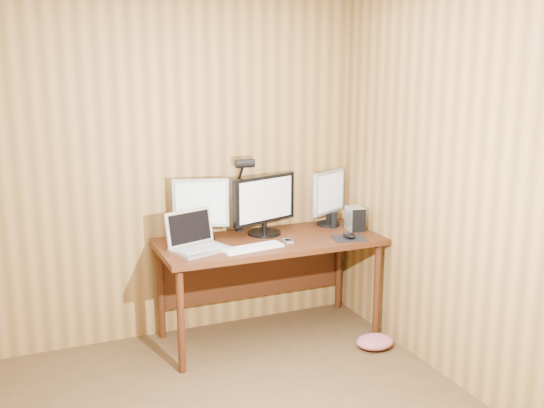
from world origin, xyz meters
TOP-DOWN VIEW (x-y plane):
  - room_shell at (0.00, 0.00)m, footprint 4.00×4.00m
  - desk at (0.93, 1.70)m, footprint 1.60×0.70m
  - monitor_center at (0.95, 1.77)m, footprint 0.54×0.25m
  - monitor_left at (0.47, 1.79)m, footprint 0.38×0.19m
  - monitor_right at (1.51, 1.83)m, footprint 0.35×0.21m
  - laptop at (0.37, 1.59)m, footprint 0.44×0.38m
  - keyboard at (0.73, 1.45)m, footprint 0.45×0.19m
  - mousepad at (1.47, 1.42)m, footprint 0.27×0.23m
  - mouse at (1.47, 1.42)m, footprint 0.08×0.12m
  - hard_drive at (1.63, 1.62)m, footprint 0.13×0.18m
  - phone at (1.03, 1.52)m, footprint 0.06×0.11m
  - speaker at (1.51, 1.73)m, footprint 0.05×0.05m
  - desk_lamp at (0.81, 1.86)m, footprint 0.14×0.20m
  - fabric_pile at (1.55, 1.16)m, footprint 0.31×0.26m

SIDE VIEW (x-z plane):
  - fabric_pile at x=1.55m, z-range 0.00..0.09m
  - desk at x=0.93m, z-range 0.25..1.00m
  - mousepad at x=1.47m, z-range 0.75..0.75m
  - phone at x=1.03m, z-range 0.75..0.76m
  - keyboard at x=0.73m, z-range 0.75..0.77m
  - mouse at x=1.47m, z-range 0.75..0.79m
  - speaker at x=1.51m, z-range 0.75..0.87m
  - laptop at x=0.37m, z-range 0.68..0.95m
  - hard_drive at x=1.63m, z-range 0.75..0.93m
  - monitor_center at x=0.95m, z-range 0.76..1.20m
  - monitor_right at x=1.51m, z-range 0.77..1.20m
  - monitor_left at x=0.47m, z-range 0.77..1.21m
  - desk_lamp at x=0.81m, z-range 0.82..1.43m
  - room_shell at x=0.00m, z-range -0.75..3.25m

